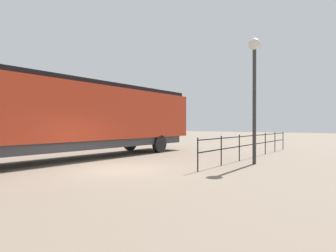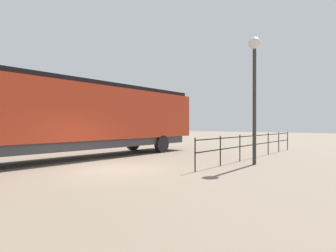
% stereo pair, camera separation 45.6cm
% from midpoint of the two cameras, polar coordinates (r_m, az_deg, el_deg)
% --- Properties ---
extents(ground_plane, '(120.00, 120.00, 0.00)m').
position_cam_midpoint_polar(ground_plane, '(11.45, -11.68, -8.67)').
color(ground_plane, '#756656').
extents(locomotive, '(2.92, 16.09, 4.03)m').
position_cam_midpoint_polar(locomotive, '(15.70, -16.92, 2.03)').
color(locomotive, red).
rests_on(locomotive, ground_plane).
extents(lamp_post, '(0.54, 0.54, 5.69)m').
position_cam_midpoint_polar(lamp_post, '(13.40, 16.21, 10.34)').
color(lamp_post, '#2D2D2D').
rests_on(lamp_post, ground_plane).
extents(platform_fence, '(0.05, 11.97, 1.29)m').
position_cam_midpoint_polar(platform_fence, '(16.00, 16.24, -3.13)').
color(platform_fence, black).
rests_on(platform_fence, ground_plane).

